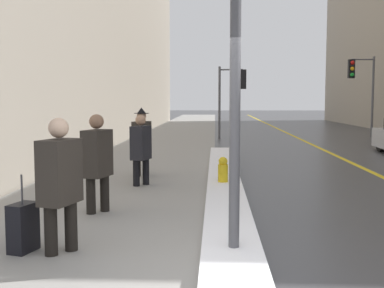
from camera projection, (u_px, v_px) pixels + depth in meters
The scene contains 11 objects.
sidewalk_slab at pixel (166, 145), 19.68m from camera, with size 4.00×80.00×0.01m.
road_centre_stripe at pixel (314, 145), 19.39m from camera, with size 0.16×80.00×0.00m.
snow_bank_curb at pixel (224, 182), 10.15m from camera, with size 0.68×12.95×0.20m.
traffic_light_near at pixel (235, 87), 22.53m from camera, with size 1.31×0.32×3.39m.
traffic_light_far at pixel (360, 79), 23.18m from camera, with size 1.31×0.39×3.92m.
pedestrian_nearside at pixel (60, 179), 5.67m from camera, with size 0.44×0.59×1.63m.
pedestrian_trailing at pixel (97, 159), 7.73m from camera, with size 0.44×0.58×1.61m.
pedestrian_in_glasses at pixel (141, 147), 10.20m from camera, with size 0.41×0.55×1.52m.
pedestrian_in_fedora at pixel (142, 139), 11.50m from camera, with size 0.42×0.57×1.65m.
rolling_suitcase at pixel (23, 228), 5.77m from camera, with size 0.31×0.41×0.95m.
fire_hydrant at pixel (223, 174), 9.63m from camera, with size 0.20×0.20×0.70m.
Camera 1 is at (0.01, -4.52, 1.83)m, focal length 45.00 mm.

